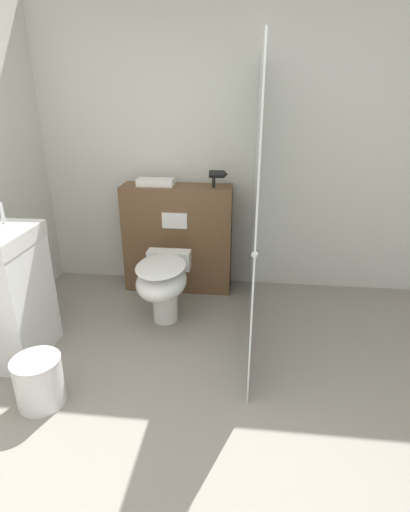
% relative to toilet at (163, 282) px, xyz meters
% --- Properties ---
extents(ground_plane, '(12.00, 12.00, 0.00)m').
position_rel_toilet_xyz_m(ground_plane, '(0.24, -1.47, -0.36)').
color(ground_plane, gray).
extents(wall_back, '(8.00, 0.06, 2.50)m').
position_rel_toilet_xyz_m(wall_back, '(0.24, 0.86, 0.89)').
color(wall_back, silver).
rests_on(wall_back, ground_plane).
extents(partition_panel, '(0.98, 0.30, 0.98)m').
position_rel_toilet_xyz_m(partition_panel, '(0.01, 0.66, 0.13)').
color(partition_panel, brown).
rests_on(partition_panel, ground_plane).
extents(shower_glass, '(0.04, 1.68, 2.00)m').
position_rel_toilet_xyz_m(shower_glass, '(0.68, -0.01, 0.63)').
color(shower_glass, silver).
rests_on(shower_glass, ground_plane).
extents(toilet, '(0.38, 0.64, 0.53)m').
position_rel_toilet_xyz_m(toilet, '(0.00, 0.00, 0.00)').
color(toilet, white).
rests_on(toilet, ground_plane).
extents(sink_vanity, '(0.45, 0.53, 1.07)m').
position_rel_toilet_xyz_m(sink_vanity, '(-0.97, -0.53, 0.10)').
color(sink_vanity, white).
rests_on(sink_vanity, ground_plane).
extents(hair_drier, '(0.16, 0.07, 0.15)m').
position_rel_toilet_xyz_m(hair_drier, '(0.37, 0.63, 0.72)').
color(hair_drier, black).
rests_on(hair_drier, partition_panel).
extents(folded_towel, '(0.32, 0.15, 0.06)m').
position_rel_toilet_xyz_m(folded_towel, '(-0.18, 0.64, 0.65)').
color(folded_towel, white).
rests_on(folded_towel, partition_panel).
extents(waste_bin, '(0.28, 0.28, 0.31)m').
position_rel_toilet_xyz_m(waste_bin, '(-0.55, -0.97, -0.21)').
color(waste_bin, silver).
rests_on(waste_bin, ground_plane).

